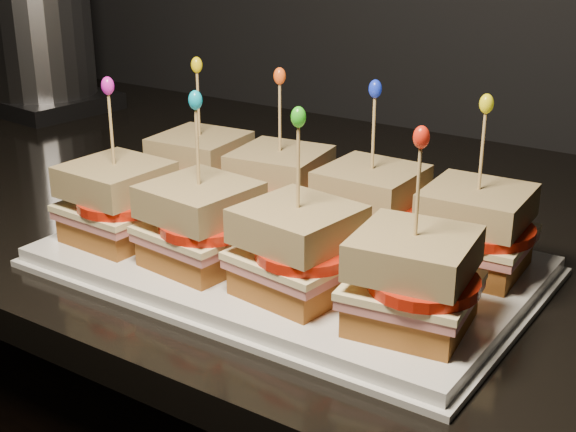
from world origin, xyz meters
The scene contains 62 objects.
granite_slab centered at (0.33, 1.63, 0.86)m, with size 2.20×0.75×0.03m, color black.
platter centered at (0.45, 1.46, 0.89)m, with size 0.44×0.27×0.02m, color white.
platter_rim centered at (0.45, 1.46, 0.88)m, with size 0.45×0.28×0.01m, color white.
sandwich_0_bread_bot centered at (0.30, 1.52, 0.91)m, with size 0.08×0.08×0.02m, color brown.
sandwich_0_ham centered at (0.30, 1.52, 0.92)m, with size 0.09×0.09×0.01m, color #CD686A.
sandwich_0_cheese centered at (0.30, 1.52, 0.93)m, with size 0.09×0.09×0.01m, color #FFEDA9.
sandwich_0_tomato centered at (0.31, 1.52, 0.94)m, with size 0.08×0.08×0.01m, color red.
sandwich_0_bread_top centered at (0.30, 1.52, 0.96)m, with size 0.09×0.09×0.03m, color #4D2F10.
sandwich_0_pick centered at (0.30, 1.52, 1.00)m, with size 0.00×0.00×0.09m, color tan.
sandwich_0_frill centered at (0.30, 1.52, 1.05)m, with size 0.01×0.01×0.02m, color yellow.
sandwich_1_bread_bot centered at (0.40, 1.52, 0.91)m, with size 0.08×0.08×0.02m, color brown.
sandwich_1_ham centered at (0.40, 1.52, 0.92)m, with size 0.09×0.09×0.01m, color #CD686A.
sandwich_1_cheese centered at (0.40, 1.52, 0.93)m, with size 0.09×0.09×0.01m, color #FFEDA9.
sandwich_1_tomato centered at (0.41, 1.52, 0.94)m, with size 0.08×0.08×0.01m, color red.
sandwich_1_bread_top centered at (0.40, 1.52, 0.96)m, with size 0.09×0.09×0.03m, color #4D2F10.
sandwich_1_pick centered at (0.40, 1.52, 1.00)m, with size 0.00×0.00×0.09m, color tan.
sandwich_1_frill centered at (0.40, 1.52, 1.05)m, with size 0.01×0.01×0.02m, color #FB5618.
sandwich_2_bread_bot centered at (0.51, 1.52, 0.91)m, with size 0.08×0.08×0.02m, color brown.
sandwich_2_ham centered at (0.51, 1.52, 0.92)m, with size 0.09×0.09×0.01m, color #CD686A.
sandwich_2_cheese centered at (0.51, 1.52, 0.93)m, with size 0.09×0.09×0.01m, color #FFEDA9.
sandwich_2_tomato centered at (0.52, 1.52, 0.94)m, with size 0.08×0.08×0.01m, color red.
sandwich_2_bread_top centered at (0.51, 1.52, 0.96)m, with size 0.09×0.09×0.03m, color #4D2F10.
sandwich_2_pick centered at (0.51, 1.52, 1.00)m, with size 0.00×0.00×0.09m, color tan.
sandwich_2_frill centered at (0.51, 1.52, 1.05)m, with size 0.01×0.01×0.02m, color #172FDF.
sandwich_3_bread_bot centered at (0.61, 1.52, 0.91)m, with size 0.08×0.08×0.02m, color brown.
sandwich_3_ham centered at (0.61, 1.52, 0.92)m, with size 0.09×0.09×0.01m, color #CD686A.
sandwich_3_cheese centered at (0.61, 1.52, 0.93)m, with size 0.09×0.09×0.01m, color #FFEDA9.
sandwich_3_tomato centered at (0.62, 1.52, 0.94)m, with size 0.08×0.08×0.01m, color red.
sandwich_3_bread_top centered at (0.61, 1.52, 0.96)m, with size 0.09×0.09×0.03m, color #4D2F10.
sandwich_3_pick centered at (0.61, 1.52, 1.00)m, with size 0.00×0.00×0.09m, color tan.
sandwich_3_frill centered at (0.61, 1.52, 1.05)m, with size 0.01×0.01×0.02m, color yellow.
sandwich_4_bread_bot centered at (0.30, 1.40, 0.91)m, with size 0.08×0.08×0.02m, color brown.
sandwich_4_ham centered at (0.30, 1.40, 0.92)m, with size 0.09×0.09×0.01m, color #CD686A.
sandwich_4_cheese centered at (0.30, 1.40, 0.93)m, with size 0.09×0.09×0.01m, color #FFEDA9.
sandwich_4_tomato centered at (0.31, 1.39, 0.94)m, with size 0.08×0.08×0.01m, color red.
sandwich_4_bread_top centered at (0.30, 1.40, 0.96)m, with size 0.09×0.09×0.03m, color #4D2F10.
sandwich_4_pick centered at (0.30, 1.40, 1.00)m, with size 0.00×0.00×0.09m, color tan.
sandwich_4_frill centered at (0.30, 1.40, 1.05)m, with size 0.01×0.01×0.02m, color #D41ABA.
sandwich_5_bread_bot centered at (0.40, 1.40, 0.91)m, with size 0.08×0.08×0.02m, color brown.
sandwich_5_ham centered at (0.40, 1.40, 0.92)m, with size 0.09×0.09×0.01m, color #CD686A.
sandwich_5_cheese centered at (0.40, 1.40, 0.93)m, with size 0.09×0.09×0.01m, color #FFEDA9.
sandwich_5_tomato centered at (0.41, 1.39, 0.94)m, with size 0.08×0.08×0.01m, color red.
sandwich_5_bread_top centered at (0.40, 1.40, 0.96)m, with size 0.09×0.09×0.03m, color #4D2F10.
sandwich_5_pick centered at (0.40, 1.40, 1.00)m, with size 0.00×0.00×0.09m, color tan.
sandwich_5_frill centered at (0.40, 1.40, 1.05)m, with size 0.01×0.01×0.02m, color #0B98BA.
sandwich_6_bread_bot centered at (0.51, 1.40, 0.91)m, with size 0.08×0.08×0.02m, color brown.
sandwich_6_ham centered at (0.51, 1.40, 0.92)m, with size 0.09×0.09×0.01m, color #CD686A.
sandwich_6_cheese centered at (0.51, 1.40, 0.93)m, with size 0.09×0.09×0.01m, color #FFEDA9.
sandwich_6_tomato centered at (0.52, 1.39, 0.94)m, with size 0.08×0.08×0.01m, color red.
sandwich_6_bread_top centered at (0.51, 1.40, 0.96)m, with size 0.09×0.09×0.03m, color #4D2F10.
sandwich_6_pick centered at (0.51, 1.40, 1.00)m, with size 0.00×0.00×0.09m, color tan.
sandwich_6_frill centered at (0.51, 1.40, 1.05)m, with size 0.01×0.01×0.02m, color green.
sandwich_7_bread_bot centered at (0.61, 1.40, 0.91)m, with size 0.08×0.08×0.02m, color brown.
sandwich_7_ham centered at (0.61, 1.40, 0.92)m, with size 0.09×0.09×0.01m, color #CD686A.
sandwich_7_cheese centered at (0.61, 1.40, 0.93)m, with size 0.09×0.09×0.01m, color #FFEDA9.
sandwich_7_tomato centered at (0.62, 1.39, 0.94)m, with size 0.08×0.08×0.01m, color red.
sandwich_7_bread_top centered at (0.61, 1.40, 0.96)m, with size 0.09×0.09×0.03m, color #4D2F10.
sandwich_7_pick centered at (0.61, 1.40, 1.00)m, with size 0.00×0.00×0.09m, color tan.
sandwich_7_frill centered at (0.61, 1.40, 1.05)m, with size 0.01×0.01×0.02m, color red.
appliance_base centered at (-0.26, 1.77, 0.89)m, with size 0.21×0.18×0.03m, color #262628.
appliance_body centered at (-0.26, 1.77, 1.02)m, with size 0.18×0.18×0.23m, color silver.
appliance centered at (-0.26, 1.77, 1.01)m, with size 0.21×0.18×0.28m, color silver, non-canonical shape.
Camera 1 is at (0.84, 0.89, 1.20)m, focal length 50.00 mm.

